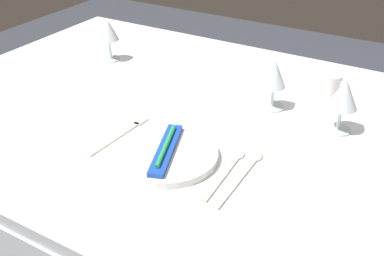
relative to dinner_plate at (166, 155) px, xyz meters
name	(u,v)px	position (x,y,z in m)	size (l,w,h in m)	color
dining_table	(222,147)	(0.04, 0.22, -0.09)	(1.80, 1.11, 0.74)	white
dinner_plate	(166,155)	(0.00, 0.00, 0.00)	(0.24, 0.24, 0.02)	white
toothbrush_package	(166,149)	(0.00, 0.00, 0.02)	(0.10, 0.21, 0.02)	blue
fork_outer	(121,134)	(-0.16, 0.03, -0.01)	(0.03, 0.22, 0.00)	beige
spoon_soup	(229,168)	(0.15, 0.04, -0.01)	(0.03, 0.21, 0.01)	beige
spoon_dessert	(245,172)	(0.18, 0.04, -0.01)	(0.03, 0.23, 0.01)	beige
saucer_left	(326,96)	(0.23, 0.50, 0.00)	(0.13, 0.13, 0.01)	white
coffee_cup_left	(329,84)	(0.24, 0.50, 0.03)	(0.10, 0.07, 0.07)	white
wine_glass_centre	(344,96)	(0.31, 0.33, 0.09)	(0.08, 0.08, 0.15)	silver
wine_glass_left	(275,77)	(0.12, 0.36, 0.08)	(0.07, 0.07, 0.14)	silver
wine_glass_right	(109,32)	(-0.49, 0.41, 0.09)	(0.07, 0.07, 0.14)	silver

